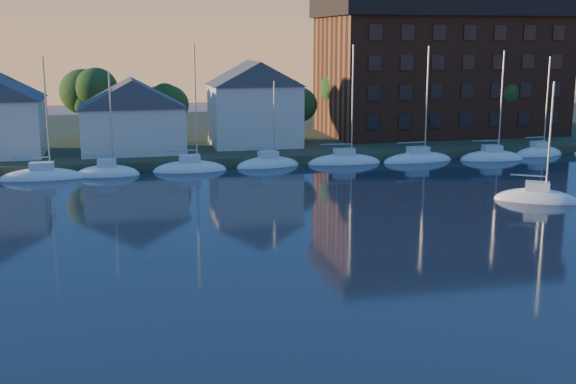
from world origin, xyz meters
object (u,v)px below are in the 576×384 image
object	(u,v)px
clubhouse_centre	(133,115)
clubhouse_east	(254,103)
condo_block	(440,66)
drifting_sailboat_right	(536,200)

from	to	relation	value
clubhouse_centre	clubhouse_east	size ratio (longest dim) A/B	1.10
clubhouse_centre	condo_block	bearing A→B (deg)	11.24
clubhouse_east	drifting_sailboat_right	bearing A→B (deg)	-59.60
clubhouse_centre	drifting_sailboat_right	bearing A→B (deg)	-41.88
clubhouse_east	drifting_sailboat_right	xyz separation A→B (m)	(18.01, -30.71, -5.90)
clubhouse_east	condo_block	size ratio (longest dim) A/B	0.34
clubhouse_centre	condo_block	world-z (taller)	condo_block
drifting_sailboat_right	condo_block	bearing A→B (deg)	109.32
clubhouse_centre	drifting_sailboat_right	xyz separation A→B (m)	(32.01, -28.71, -5.04)
clubhouse_centre	condo_block	size ratio (longest dim) A/B	0.37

